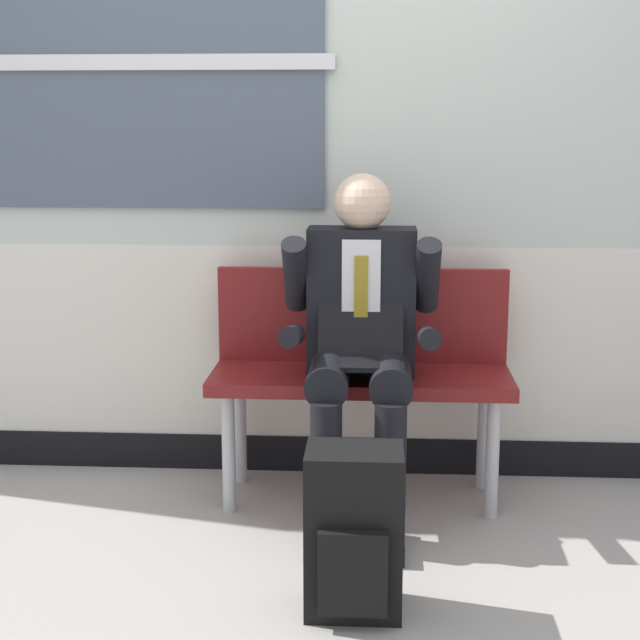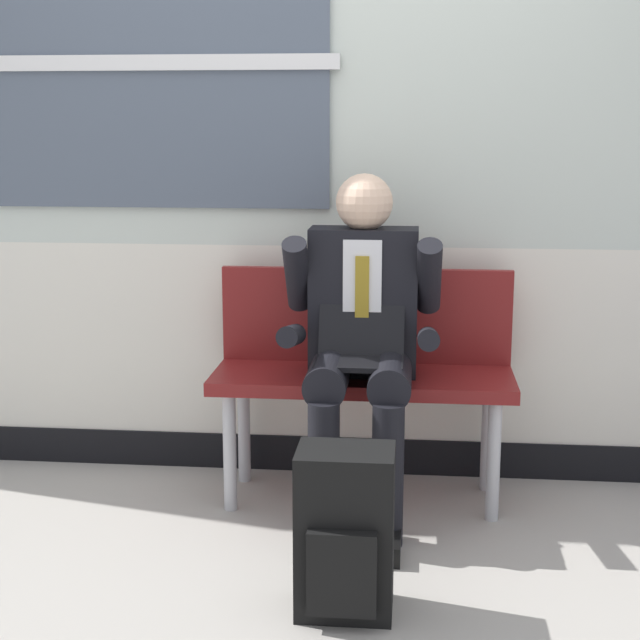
{
  "view_description": "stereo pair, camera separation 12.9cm",
  "coord_description": "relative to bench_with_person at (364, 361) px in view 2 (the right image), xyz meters",
  "views": [
    {
      "loc": [
        0.35,
        -3.15,
        1.44
      ],
      "look_at": [
        0.14,
        0.16,
        0.75
      ],
      "focal_mm": 53.62,
      "sensor_mm": 36.0,
      "label": 1
    },
    {
      "loc": [
        0.47,
        -3.14,
        1.44
      ],
      "look_at": [
        0.14,
        0.16,
        0.75
      ],
      "focal_mm": 53.62,
      "sensor_mm": 36.0,
      "label": 2
    }
  ],
  "objects": [
    {
      "name": "person_seated",
      "position": [
        -0.0,
        -0.19,
        0.14
      ],
      "size": [
        0.57,
        0.7,
        1.26
      ],
      "color": "black",
      "rests_on": "ground"
    },
    {
      "name": "backpack",
      "position": [
        -0.0,
        -0.94,
        -0.29
      ],
      "size": [
        0.29,
        0.25,
        0.5
      ],
      "color": "black",
      "rests_on": "ground"
    },
    {
      "name": "bench_with_person",
      "position": [
        0.0,
        0.0,
        0.0
      ],
      "size": [
        1.14,
        0.42,
        0.88
      ],
      "color": "maroon",
      "rests_on": "ground"
    },
    {
      "name": "ground_plane",
      "position": [
        -0.29,
        -0.42,
        -0.54
      ],
      "size": [
        18.0,
        18.0,
        0.0
      ],
      "primitive_type": "plane",
      "color": "#9E9991"
    },
    {
      "name": "station_wall",
      "position": [
        -0.3,
        0.28,
        0.92
      ],
      "size": [
        5.22,
        0.17,
        2.94
      ],
      "color": "beige",
      "rests_on": "ground"
    }
  ]
}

